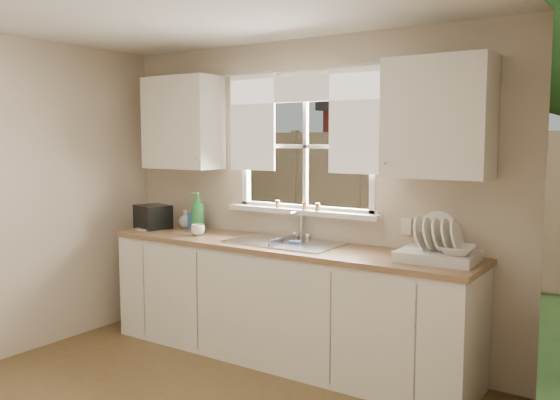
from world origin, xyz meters
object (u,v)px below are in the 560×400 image
Objects in this scene: dish_rack at (438,250)px; black_appliance at (153,217)px; cup at (198,230)px; soap_bottle_a at (198,211)px.

dish_rack reaches higher than black_appliance.
black_appliance is (-0.60, 0.07, 0.06)m from cup.
dish_rack is at bearing 16.25° from black_appliance.
dish_rack is 2.20m from soap_bottle_a.
dish_rack is at bearing 12.61° from soap_bottle_a.
soap_bottle_a is 0.31m from cup.
cup is at bearing -177.03° from dish_rack.
soap_bottle_a is 1.19× the size of black_appliance.
dish_rack is 4.45× the size of cup.
cup is at bearing -32.51° from soap_bottle_a.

